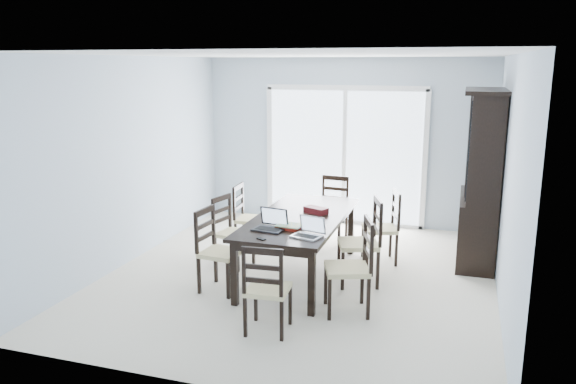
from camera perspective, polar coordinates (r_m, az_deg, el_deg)
name	(u,v)px	position (r m, az deg, el deg)	size (l,w,h in m)	color
floor	(300,276)	(6.85, 1.19, -8.53)	(5.00, 5.00, 0.00)	beige
ceiling	(301,55)	(6.37, 1.30, 13.78)	(5.00, 5.00, 0.00)	white
back_wall	(345,142)	(8.88, 5.81, 5.07)	(4.50, 0.02, 2.60)	#ADBECE
wall_left	(131,160)	(7.43, -15.68, 3.11)	(0.02, 5.00, 2.60)	#ADBECE
wall_right	(508,182)	(6.25, 21.45, 0.91)	(0.02, 5.00, 2.60)	#ADBECE
balcony	(355,210)	(10.11, 6.81, -1.81)	(4.50, 2.00, 0.10)	gray
railing	(366,167)	(10.94, 7.89, 2.51)	(4.50, 0.06, 1.10)	#99999E
dining_table	(300,222)	(6.63, 1.22, -3.11)	(1.00, 2.20, 0.75)	black
china_hutch	(481,180)	(7.51, 19.03, 1.21)	(0.50, 1.38, 2.20)	black
sliding_door	(344,156)	(8.89, 5.75, 3.68)	(2.52, 0.05, 2.18)	silver
chair_left_near	(214,241)	(6.34, -7.58, -4.92)	(0.46, 0.44, 1.08)	black
chair_left_mid	(228,223)	(7.11, -6.09, -3.18)	(0.47, 0.46, 1.02)	black
chair_left_far	(245,210)	(7.69, -4.34, -1.83)	(0.42, 0.41, 1.04)	black
chair_right_near	(357,256)	(5.75, 7.01, -6.45)	(0.56, 0.55, 1.14)	black
chair_right_mid	(367,232)	(6.51, 8.06, -4.05)	(0.57, 0.56, 1.17)	black
chair_right_far	(387,219)	(7.27, 10.06, -2.69)	(0.53, 0.52, 1.08)	black
chair_end_near	(265,280)	(5.26, -2.31, -8.95)	(0.42, 0.43, 1.03)	black
chair_end_far	(333,202)	(8.08, 4.60, -0.98)	(0.43, 0.44, 1.07)	black
laptop_dark	(269,225)	(6.05, -1.97, -3.39)	(0.35, 0.27, 0.22)	black
laptop_silver	(307,233)	(5.81, 1.89, -4.14)	(0.34, 0.28, 0.21)	silver
book_stack	(289,226)	(6.11, 0.11, -3.52)	(0.30, 0.24, 0.05)	maroon
cell_phone	(261,239)	(5.76, -2.73, -4.78)	(0.10, 0.05, 0.01)	black
game_box	(316,210)	(6.74, 2.85, -1.86)	(0.29, 0.14, 0.07)	#511012
hot_tub	(329,183)	(9.97, 4.18, 0.88)	(1.69, 1.52, 0.85)	brown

